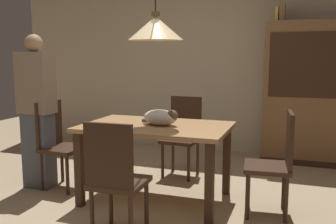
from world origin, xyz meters
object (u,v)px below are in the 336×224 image
pendant_lamp (156,28)px  book_brown_thick (282,13)px  cat_sleeping (161,117)px  chair_right_side (277,159)px  hutch_bookcase (307,96)px  chair_near_front (115,176)px  chair_left_side (58,141)px  book_yellow_short (277,15)px  dining_table (156,135)px  chair_far_back (183,132)px  person_standing (37,112)px

pendant_lamp → book_brown_thick: pendant_lamp is taller
book_brown_thick → cat_sleeping: bearing=-116.9°
chair_right_side → hutch_bookcase: 1.96m
chair_near_front → pendant_lamp: 1.45m
chair_left_side → hutch_bookcase: hutch_bookcase is taller
chair_right_side → book_yellow_short: size_ratio=4.65×
chair_left_side → book_brown_thick: size_ratio=3.88×
chair_near_front → pendant_lamp: size_ratio=0.72×
chair_near_front → book_brown_thick: 3.31m
cat_sleeping → book_brown_thick: 2.44m
dining_table → chair_far_back: (0.01, 0.88, -0.14)m
chair_right_side → pendant_lamp: (-1.13, -0.01, 1.15)m
chair_near_front → chair_far_back: bearing=89.9°
chair_right_side → book_brown_thick: 2.40m
hutch_bookcase → chair_right_side: bearing=-97.8°
dining_table → book_brown_thick: (1.03, 1.92, 1.31)m
chair_left_side → hutch_bookcase: size_ratio=0.50×
chair_right_side → chair_far_back: (-1.12, 0.87, 0.00)m
chair_right_side → cat_sleeping: chair_right_side is taller
chair_right_side → hutch_bookcase: (0.26, 1.91, 0.38)m
book_yellow_short → person_standing: bearing=-139.2°
book_yellow_short → dining_table: bearing=-116.6°
chair_right_side → hutch_bookcase: bearing=82.2°
chair_near_front → dining_table: bearing=90.1°
pendant_lamp → chair_near_front: bearing=-89.9°
pendant_lamp → chair_left_side: bearing=179.7°
chair_right_side → chair_near_front: size_ratio=1.00×
chair_right_side → person_standing: size_ratio=0.57×
hutch_bookcase → book_brown_thick: bearing=179.8°
pendant_lamp → book_brown_thick: 2.20m
dining_table → cat_sleeping: (0.05, -0.00, 0.18)m
dining_table → hutch_bookcase: size_ratio=0.76×
chair_left_side → book_yellow_short: size_ratio=4.65×
chair_right_side → chair_far_back: size_ratio=1.00×
dining_table → book_yellow_short: 2.51m
chair_left_side → chair_near_front: 1.43m
chair_near_front → pendant_lamp: bearing=90.1°
chair_right_side → book_brown_thick: book_brown_thick is taller
chair_left_side → person_standing: size_ratio=0.57×
chair_near_front → hutch_bookcase: hutch_bookcase is taller
person_standing → pendant_lamp: bearing=2.4°
dining_table → chair_far_back: bearing=89.7°
pendant_lamp → dining_table: bearing=-45.0°
person_standing → chair_far_back: bearing=35.1°
pendant_lamp → hutch_bookcase: pendant_lamp is taller
person_standing → dining_table: bearing=2.4°
cat_sleeping → person_standing: person_standing is taller
cat_sleeping → book_brown_thick: bearing=63.1°
chair_right_side → chair_far_back: 1.42m
cat_sleeping → hutch_bookcase: 2.34m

